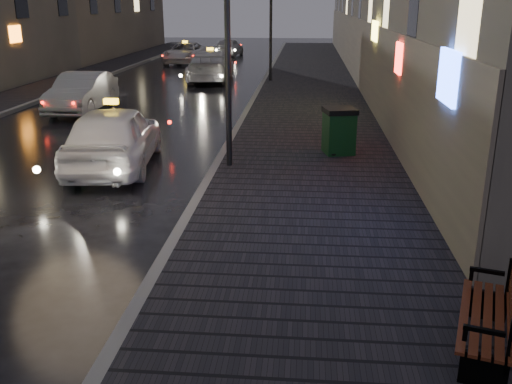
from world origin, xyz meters
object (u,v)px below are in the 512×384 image
lamp_far (271,12)px  taxi_far (185,53)px  bench (494,316)px  taxi_near (114,136)px  lamp_near (227,25)px  car_far (229,47)px  trash_bin (339,130)px  car_left_mid (82,92)px  taxi_mid (211,66)px

lamp_far → taxi_far: (-6.39, 9.51, -2.81)m
bench → taxi_near: bearing=149.5°
lamp_near → car_far: size_ratio=1.34×
trash_bin → car_left_mid: (-9.39, 6.10, -0.04)m
lamp_near → lamp_far: bearing=90.0°
car_far → car_left_mid: bearing=90.7°
lamp_near → car_left_mid: bearing=131.5°
bench → car_left_mid: car_left_mid is taller
taxi_mid → taxi_far: bearing=-74.5°
lamp_near → bench: 9.10m
taxi_mid → trash_bin: bearing=107.3°
taxi_mid → taxi_far: (-3.21, 8.97, -0.12)m
taxi_near → car_far: size_ratio=1.21×
taxi_far → car_far: bearing=71.0°
trash_bin → car_far: trash_bin is taller
lamp_far → taxi_near: (-2.92, -15.96, -2.68)m
bench → taxi_far: bearing=124.7°
bench → taxi_near: 10.36m
taxi_far → bench: bearing=-68.4°
lamp_far → bench: (4.07, -23.61, -2.89)m
lamp_near → car_left_mid: 10.40m
car_left_mid → car_far: (2.53, 23.33, -0.06)m
taxi_near → car_left_mid: bearing=-70.3°
car_left_mid → taxi_far: car_left_mid is taller
trash_bin → car_left_mid: 11.20m
car_left_mid → taxi_mid: taxi_mid is taller
taxi_near → car_left_mid: (-3.73, 7.47, -0.08)m
lamp_near → lamp_far: (0.00, 16.00, 0.00)m
trash_bin → car_left_mid: size_ratio=0.28×
bench → trash_bin: size_ratio=1.53×
trash_bin → taxi_far: bearing=97.2°
lamp_near → car_far: (-4.11, 30.84, -2.82)m
lamp_far → bench: lamp_far is taller
bench → trash_bin: bearing=115.5°
lamp_far → lamp_near: bearing=-90.0°
lamp_near → taxi_near: bearing=179.2°
lamp_near → taxi_mid: lamp_near is taller
lamp_far → trash_bin: (2.75, -14.58, -2.72)m
lamp_near → bench: bearing=-61.9°
taxi_near → trash_bin: bearing=-173.1°
lamp_far → taxi_near: bearing=-100.4°
taxi_mid → taxi_near: bearing=86.8°
taxi_near → bench: bearing=125.6°
taxi_near → lamp_near: bearing=172.4°
car_left_mid → lamp_far: bearing=50.6°
taxi_far → car_far: taxi_far is taller
lamp_far → taxi_mid: 4.21m
bench → taxi_far: 34.73m
taxi_near → car_far: taxi_near is taller
lamp_far → trash_bin: 15.09m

